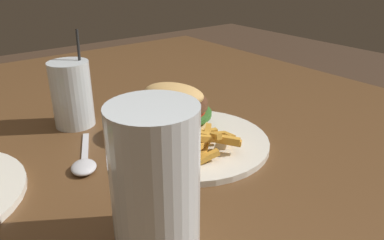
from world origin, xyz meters
name	(u,v)px	position (x,y,z in m)	size (l,w,h in m)	color
dining_table	(118,236)	(0.00, 0.00, 0.61)	(1.55, 1.41, 0.71)	brown
meal_plate_near	(185,123)	(0.04, -0.16, 0.74)	(0.26, 0.26, 0.11)	silver
beer_glass	(155,180)	(-0.14, 0.01, 0.79)	(0.10, 0.10, 0.16)	silver
juice_glass	(72,96)	(0.22, -0.03, 0.77)	(0.07, 0.07, 0.18)	silver
spoon	(84,165)	(0.06, 0.02, 0.72)	(0.15, 0.08, 0.01)	silver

